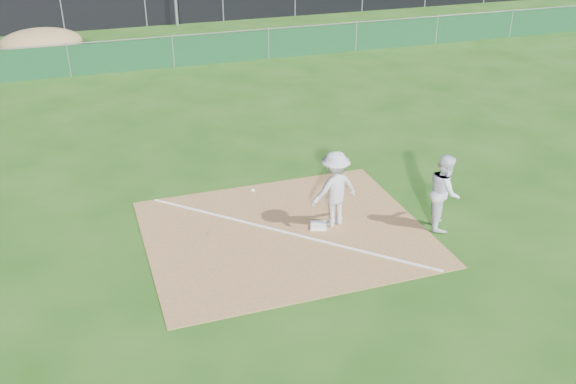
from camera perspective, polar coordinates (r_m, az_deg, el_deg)
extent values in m
plane|color=#1D470F|center=(22.07, -7.82, 7.62)|extent=(90.00, 90.00, 0.00)
cube|color=olive|center=(14.09, -0.25, -3.64)|extent=(6.00, 5.00, 0.02)
cube|color=white|center=(14.08, -0.25, -3.58)|extent=(5.01, 5.01, 0.01)
cube|color=#103B1C|center=(26.63, -10.17, 12.12)|extent=(44.00, 0.05, 1.20)
ellipsoid|color=olive|center=(29.77, -21.08, 12.29)|extent=(3.38, 2.60, 1.17)
cube|color=black|center=(34.31, -12.56, 15.66)|extent=(46.00, 0.04, 1.80)
cube|color=black|center=(39.37, -13.43, 15.60)|extent=(46.00, 9.00, 0.01)
cube|color=white|center=(14.28, 2.72, -3.00)|extent=(0.45, 0.45, 0.07)
imported|color=silver|center=(14.05, 4.18, 0.27)|extent=(1.22, 0.85, 1.74)
sphere|color=white|center=(13.26, -3.15, 0.14)|extent=(0.08, 0.08, 0.08)
imported|color=white|center=(14.38, 13.72, 0.04)|extent=(0.92, 1.02, 1.71)
imported|color=#97989D|center=(37.88, -19.92, 15.58)|extent=(4.79, 2.36, 1.57)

